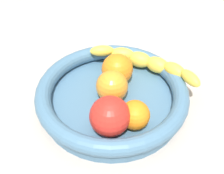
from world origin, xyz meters
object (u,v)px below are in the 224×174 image
(orange_front, at_px, (135,115))
(orange_mid_left, at_px, (117,69))
(fruit_bowl, at_px, (112,96))
(tomato_red, at_px, (110,116))
(banana_draped_left, at_px, (147,62))
(orange_mid_right, at_px, (112,86))

(orange_front, bearing_deg, orange_mid_left, 115.89)
(fruit_bowl, relative_size, orange_mid_left, 4.64)
(orange_mid_left, height_order, tomato_red, tomato_red)
(fruit_bowl, xyz_separation_m, tomato_red, (0.01, -0.08, 0.03))
(banana_draped_left, bearing_deg, orange_mid_right, -120.89)
(fruit_bowl, height_order, orange_mid_left, orange_mid_left)
(banana_draped_left, relative_size, orange_front, 4.54)
(fruit_bowl, relative_size, banana_draped_left, 1.23)
(orange_mid_right, distance_m, tomato_red, 0.08)
(fruit_bowl, distance_m, orange_front, 0.09)
(orange_front, bearing_deg, tomato_red, -154.17)
(tomato_red, bearing_deg, orange_mid_right, 99.29)
(tomato_red, bearing_deg, banana_draped_left, 76.21)
(orange_front, distance_m, orange_mid_left, 0.13)
(banana_draped_left, distance_m, orange_mid_right, 0.11)
(orange_mid_left, xyz_separation_m, orange_mid_right, (0.00, -0.05, -0.00))
(orange_front, height_order, orange_mid_right, orange_mid_right)
(fruit_bowl, relative_size, tomato_red, 4.17)
(banana_draped_left, distance_m, tomato_red, 0.19)
(orange_mid_left, bearing_deg, banana_draped_left, 35.62)
(fruit_bowl, bearing_deg, banana_draped_left, 58.85)
(orange_front, height_order, orange_mid_left, orange_mid_left)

